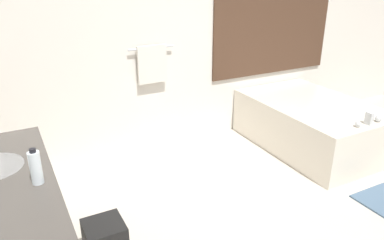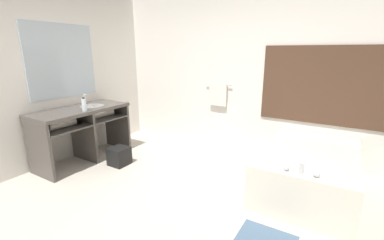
{
  "view_description": "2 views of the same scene",
  "coord_description": "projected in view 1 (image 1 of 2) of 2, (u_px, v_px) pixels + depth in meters",
  "views": [
    {
      "loc": [
        -1.72,
        -1.45,
        1.94
      ],
      "look_at": [
        -0.35,
        1.16,
        0.72
      ],
      "focal_mm": 35.0,
      "sensor_mm": 36.0,
      "label": 1
    },
    {
      "loc": [
        1.58,
        -1.84,
        1.7
      ],
      "look_at": [
        -0.13,
        1.0,
        0.81
      ],
      "focal_mm": 24.0,
      "sensor_mm": 36.0,
      "label": 2
    }
  ],
  "objects": [
    {
      "name": "waste_bin",
      "position": [
        105.0,
        240.0,
        2.65
      ],
      "size": [
        0.27,
        0.27,
        0.27
      ],
      "color": "black",
      "rests_on": "ground_plane"
    },
    {
      "name": "water_bottle_1",
      "position": [
        36.0,
        167.0,
        1.98
      ],
      "size": [
        0.06,
        0.06,
        0.21
      ],
      "color": "white",
      "rests_on": "vanity_counter"
    },
    {
      "name": "vanity_counter",
      "position": [
        0.0,
        217.0,
        2.1
      ],
      "size": [
        0.64,
        1.44,
        0.85
      ],
      "color": "#4C4742",
      "rests_on": "ground_plane"
    },
    {
      "name": "wall_back_with_blinds",
      "position": [
        178.0,
        26.0,
        3.99
      ],
      "size": [
        7.4,
        0.13,
        2.7
      ],
      "color": "white",
      "rests_on": "ground_plane"
    },
    {
      "name": "bathtub",
      "position": [
        312.0,
        122.0,
        4.25
      ],
      "size": [
        1.06,
        1.6,
        0.65
      ],
      "color": "silver",
      "rests_on": "ground_plane"
    }
  ]
}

